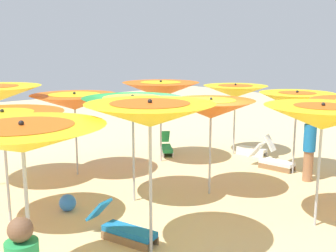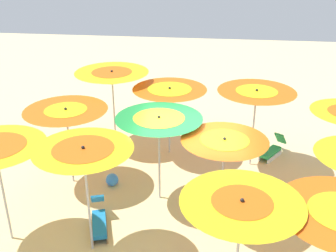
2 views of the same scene
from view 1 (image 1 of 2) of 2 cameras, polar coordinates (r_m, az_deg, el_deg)
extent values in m
cube|color=beige|center=(9.29, 0.69, -9.85)|extent=(37.55, 37.55, 0.04)
cylinder|color=#B2B2B7|center=(5.67, -18.95, -12.48)|extent=(0.05, 0.05, 2.16)
cone|color=yellow|center=(5.34, -19.66, -1.75)|extent=(2.08, 2.08, 0.34)
cone|color=orange|center=(5.33, -19.71, -0.99)|extent=(1.28, 1.28, 0.21)
sphere|color=black|center=(5.30, -19.80, 0.38)|extent=(0.07, 0.07, 0.07)
cylinder|color=#B2B2B7|center=(6.42, -2.45, -8.54)|extent=(0.05, 0.05, 2.27)
cone|color=yellow|center=(6.14, -2.53, 1.51)|extent=(1.97, 1.97, 0.36)
cone|color=orange|center=(6.13, -2.54, 2.21)|extent=(1.21, 1.21, 0.22)
sphere|color=black|center=(6.11, -2.55, 3.47)|extent=(0.07, 0.07, 0.07)
cylinder|color=#B2B2B7|center=(7.99, 20.23, -6.17)|extent=(0.05, 0.05, 2.04)
cone|color=yellow|center=(7.76, 20.72, 1.07)|extent=(2.07, 2.07, 0.43)
cone|color=orange|center=(7.74, 20.78, 1.90)|extent=(1.02, 1.02, 0.21)
sphere|color=black|center=(7.73, 20.84, 2.84)|extent=(0.07, 0.07, 0.07)
cylinder|color=#B2B2B7|center=(8.10, -21.54, -6.27)|extent=(0.05, 0.05, 1.98)
cone|color=orange|center=(7.88, -22.04, 0.63)|extent=(2.17, 2.17, 0.31)
cone|color=yellow|center=(7.86, -22.09, 1.23)|extent=(1.09, 1.09, 0.16)
sphere|color=black|center=(7.85, -22.14, 1.96)|extent=(0.07, 0.07, 0.07)
cylinder|color=#B2B2B7|center=(8.75, -4.83, -4.09)|extent=(0.05, 0.05, 2.03)
cone|color=#1E8C38|center=(8.54, -4.94, 2.51)|extent=(2.11, 2.11, 0.44)
cone|color=yellow|center=(8.53, -4.95, 3.16)|extent=(1.24, 1.24, 0.26)
sphere|color=black|center=(8.51, -4.96, 4.19)|extent=(0.07, 0.07, 0.07)
cylinder|color=#B2B2B7|center=(9.20, 5.88, -3.66)|extent=(0.05, 0.05, 1.94)
cone|color=orange|center=(9.00, 6.00, 2.33)|extent=(1.93, 1.93, 0.41)
cone|color=yellow|center=(8.99, 6.01, 2.93)|extent=(1.08, 1.08, 0.23)
sphere|color=black|center=(8.97, 6.03, 3.80)|extent=(0.07, 0.07, 0.07)
cylinder|color=#B2B2B7|center=(11.13, 17.23, -1.60)|extent=(0.05, 0.05, 1.92)
cone|color=yellow|center=(10.97, 17.51, 3.29)|extent=(1.92, 1.92, 0.44)
cone|color=orange|center=(10.95, 17.55, 3.90)|extent=(0.95, 0.95, 0.22)
sphere|color=black|center=(10.94, 17.59, 4.59)|extent=(0.07, 0.07, 0.07)
cylinder|color=#B2B2B7|center=(10.80, -12.68, -1.76)|extent=(0.05, 0.05, 1.91)
cone|color=orange|center=(10.64, -12.89, 3.27)|extent=(2.20, 2.20, 0.39)
cone|color=yellow|center=(10.63, -12.91, 3.73)|extent=(1.30, 1.30, 0.23)
sphere|color=black|center=(10.61, -12.94, 4.48)|extent=(0.07, 0.07, 0.07)
cylinder|color=#B2B2B7|center=(11.76, -1.00, -0.02)|extent=(0.05, 0.05, 2.09)
cone|color=orange|center=(11.61, -1.02, 5.06)|extent=(2.17, 2.17, 0.43)
cone|color=yellow|center=(11.60, -1.02, 5.58)|extent=(1.15, 1.15, 0.23)
sphere|color=black|center=(11.59, -1.02, 6.27)|extent=(0.07, 0.07, 0.07)
cylinder|color=#B2B2B7|center=(12.77, 9.23, 0.41)|extent=(0.05, 0.05, 1.95)
cone|color=yellow|center=(12.63, 9.37, 4.77)|extent=(1.94, 1.94, 0.36)
cone|color=orange|center=(12.62, 9.38, 5.17)|extent=(1.07, 1.07, 0.20)
sphere|color=black|center=(12.61, 9.39, 5.73)|extent=(0.07, 0.07, 0.07)
cube|color=silver|center=(12.78, 11.29, -3.82)|extent=(0.89, 0.22, 0.14)
cube|color=silver|center=(13.04, 11.87, -3.55)|extent=(0.89, 0.22, 0.14)
cube|color=white|center=(12.88, 11.60, -3.17)|extent=(0.95, 0.48, 0.10)
cube|color=white|center=(12.58, 14.04, -2.32)|extent=(0.36, 0.35, 0.47)
cube|color=olive|center=(11.75, 15.29, -5.32)|extent=(0.92, 0.18, 0.14)
cube|color=olive|center=(11.44, 14.53, -5.71)|extent=(0.92, 0.18, 0.14)
cube|color=white|center=(11.56, 14.94, -4.94)|extent=(0.96, 0.49, 0.10)
cube|color=white|center=(11.77, 12.25, -3.22)|extent=(0.42, 0.40, 0.46)
cube|color=silver|center=(12.75, 0.48, -3.64)|extent=(0.73, 0.51, 0.14)
cube|color=silver|center=(12.72, -0.81, -3.68)|extent=(0.73, 0.51, 0.14)
cube|color=green|center=(12.70, -0.16, -3.14)|extent=(0.88, 0.72, 0.10)
cube|color=green|center=(13.22, -0.44, -1.48)|extent=(0.45, 0.44, 0.43)
cube|color=olive|center=(7.39, -4.64, -14.82)|extent=(0.95, 0.33, 0.14)
cube|color=olive|center=(7.17, -6.19, -15.70)|extent=(0.95, 0.33, 0.14)
cube|color=#1972B7|center=(7.23, -5.42, -14.40)|extent=(1.03, 0.59, 0.10)
cube|color=#1972B7|center=(7.53, -9.61, -11.44)|extent=(0.47, 0.42, 0.42)
sphere|color=brown|center=(3.96, -19.91, -13.43)|extent=(0.23, 0.23, 0.23)
cylinder|color=#A3704C|center=(10.75, 18.94, -5.30)|extent=(0.24, 0.24, 0.76)
cylinder|color=#1972BF|center=(10.58, 19.18, -1.57)|extent=(0.30, 0.30, 0.67)
sphere|color=#A3704C|center=(10.50, 19.33, 0.77)|extent=(0.21, 0.21, 0.21)
sphere|color=#337FE5|center=(8.69, -13.83, -10.35)|extent=(0.34, 0.34, 0.34)
camera|label=2|loc=(7.18, 73.18, 27.81)|focal=44.50mm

